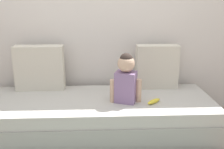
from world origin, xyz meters
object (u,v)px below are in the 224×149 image
(toddler, at_px, (126,78))
(banana, at_px, (154,101))
(throw_pillow_left, at_px, (40,68))
(throw_pillow_right, at_px, (157,67))
(couch, at_px, (99,115))

(toddler, height_order, banana, toddler)
(throw_pillow_left, bearing_deg, throw_pillow_right, 0.00)
(banana, bearing_deg, couch, 165.07)
(throw_pillow_right, bearing_deg, banana, -104.24)
(throw_pillow_right, xyz_separation_m, banana, (-0.12, -0.46, -0.22))
(couch, xyz_separation_m, toddler, (0.26, -0.08, 0.41))
(couch, distance_m, toddler, 0.49)
(toddler, distance_m, banana, 0.35)
(couch, xyz_separation_m, throw_pillow_right, (0.64, 0.32, 0.41))
(couch, relative_size, banana, 13.62)
(banana, bearing_deg, throw_pillow_left, 158.21)
(couch, xyz_separation_m, throw_pillow_left, (-0.64, 0.32, 0.42))
(throw_pillow_right, height_order, banana, throw_pillow_right)
(throw_pillow_right, xyz_separation_m, toddler, (-0.38, -0.41, 0.00))
(throw_pillow_right, relative_size, banana, 2.80)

